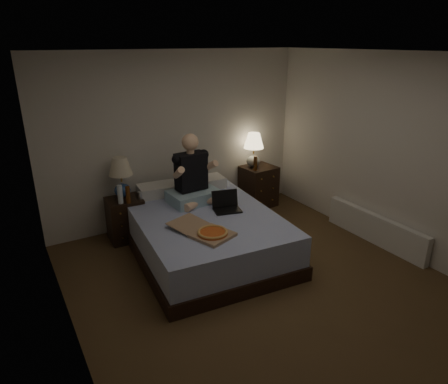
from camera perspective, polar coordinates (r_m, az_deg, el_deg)
floor at (r=4.66m, az=5.78°, el=-13.27°), size 4.00×4.50×0.00m
ceiling at (r=3.87m, az=7.18°, el=19.10°), size 4.00×4.50×0.00m
wall_back at (r=5.97m, az=-6.65°, el=7.58°), size 4.00×0.00×2.50m
wall_left at (r=3.38m, az=-22.08°, el=-4.50°), size 0.00×4.50×2.50m
wall_right at (r=5.49m, az=23.48°, el=4.80°), size 0.00×4.50×2.50m
bed at (r=5.18m, az=-2.78°, el=-5.93°), size 1.86×2.36×0.56m
nightstand_left at (r=5.68m, az=-13.88°, el=-3.78°), size 0.48×0.43×0.60m
nightstand_right at (r=6.66m, az=4.93°, el=0.84°), size 0.55×0.51×0.67m
lamp_left at (r=5.55m, az=-14.46°, el=2.02°), size 0.36×0.36×0.56m
lamp_right at (r=6.46m, az=4.25°, el=5.97°), size 0.36×0.36×0.56m
water_bottle at (r=5.39m, az=-14.62°, el=-0.33°), size 0.07×0.07×0.25m
soda_can at (r=5.50m, az=-11.88°, el=-0.48°), size 0.07×0.07×0.10m
beer_bottle_left at (r=5.37m, az=-13.55°, el=-0.39°), size 0.06×0.06×0.23m
beer_bottle_right at (r=6.34m, az=4.50°, el=4.13°), size 0.06×0.06×0.23m
person at (r=5.28m, az=-4.47°, el=3.28°), size 0.70×0.57×0.93m
laptop at (r=5.08m, az=0.49°, el=-1.49°), size 0.40×0.35×0.24m
pizza_box at (r=4.47m, az=-1.65°, el=-5.91°), size 0.63×0.85×0.08m
radiator at (r=5.85m, az=20.76°, el=-4.92°), size 0.10×1.60×0.40m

